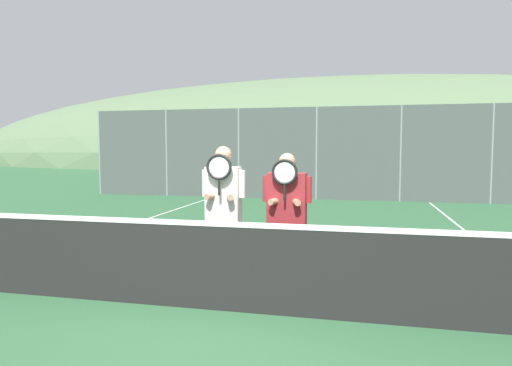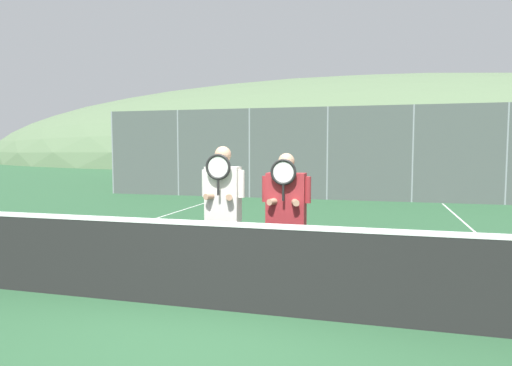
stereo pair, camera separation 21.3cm
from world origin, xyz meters
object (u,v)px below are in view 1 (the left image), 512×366
at_px(player_center_left, 287,210).
at_px(car_left_of_center, 351,169).
at_px(car_center, 494,173).
at_px(car_far_left, 226,169).
at_px(player_leftmost, 223,206).

height_order(player_center_left, car_left_of_center, car_left_of_center).
xyz_separation_m(player_center_left, car_center, (5.59, 12.55, -0.15)).
distance_m(player_center_left, car_left_of_center, 12.81).
distance_m(car_far_left, car_left_of_center, 5.20).
bearing_deg(car_center, player_center_left, -114.02).
bearing_deg(player_center_left, car_far_left, 109.78).
bearing_deg(car_center, player_leftmost, -116.74).
relative_size(car_far_left, car_left_of_center, 1.06).
relative_size(player_center_left, car_far_left, 0.36).
bearing_deg(car_left_of_center, car_far_left, 177.84).
bearing_deg(car_left_of_center, player_leftmost, -95.77).
xyz_separation_m(player_leftmost, car_far_left, (-3.89, 13.09, -0.18)).
xyz_separation_m(car_far_left, car_center, (10.26, -0.45, -0.01)).
xyz_separation_m(player_leftmost, car_left_of_center, (1.30, 12.90, -0.12)).
bearing_deg(car_center, car_left_of_center, 177.16).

